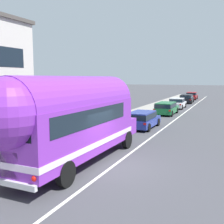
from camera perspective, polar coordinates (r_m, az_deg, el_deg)
ground_plane at (r=12.67m, az=-0.05°, el=-11.44°), size 300.00×300.00×0.00m
lane_markings at (r=24.23m, az=7.78°, el=-2.50°), size 3.67×80.00×0.01m
sidewalk_slab at (r=23.49m, az=-1.29°, el=-2.57°), size 2.75×90.00×0.15m
painted_bus at (r=12.46m, az=-8.68°, el=-0.93°), size 2.73×10.77×4.12m
car_lead at (r=22.00m, az=6.35°, el=-1.39°), size 1.98×4.26×1.37m
car_second at (r=30.62m, az=11.24°, el=0.93°), size 2.00×4.52×1.37m
car_third at (r=37.38m, az=13.43°, el=1.87°), size 1.97×4.28×1.37m
car_fourth at (r=45.64m, az=15.33°, el=2.81°), size 2.07×4.67×1.37m
car_fifth at (r=53.51m, az=16.30°, el=3.33°), size 2.04×4.73×1.37m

